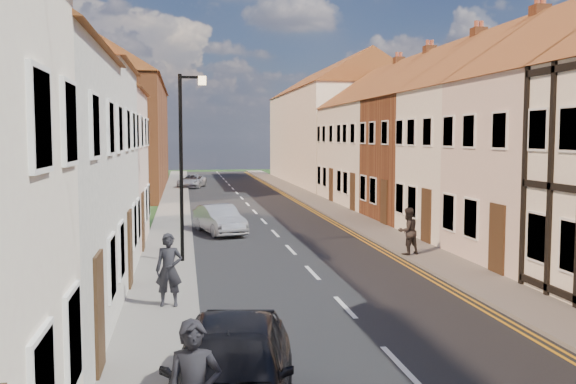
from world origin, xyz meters
TOP-DOWN VIEW (x-y plane):
  - road at (0.00, 30.00)m, footprint 7.00×90.00m
  - pavement_left at (-4.40, 30.00)m, footprint 1.80×90.00m
  - pavement_right at (4.40, 30.00)m, footprint 1.80×90.00m
  - cottage_r_cream_mid at (9.30, 23.50)m, footprint 8.30×5.20m
  - cottage_r_pink at (9.30, 28.90)m, footprint 8.30×6.00m
  - cottage_r_white_far at (9.30, 34.30)m, footprint 8.30×5.20m
  - cottage_r_cream_far at (9.30, 39.70)m, footprint 8.30×6.00m
  - cottage_l_pink at (-9.30, 23.85)m, footprint 8.30×6.30m
  - block_right_far at (9.30, 55.00)m, footprint 8.30×24.20m
  - block_left_far at (-9.30, 50.00)m, footprint 8.30×24.20m
  - lamppost at (-3.81, 20.00)m, footprint 0.88×0.15m
  - car_near at (-3.20, 8.13)m, footprint 2.50×4.75m
  - car_mid at (-2.35, 26.40)m, footprint 2.24×3.95m
  - car_distant at (-3.20, 51.65)m, footprint 2.66×4.20m
  - pedestrian_right at (3.70, 19.90)m, footprint 0.94×0.83m
  - pedestrian_left_b at (-4.20, 14.41)m, footprint 0.68×0.49m

SIDE VIEW (x-z plane):
  - road at x=0.00m, z-range 0.00..0.02m
  - pavement_left at x=-4.40m, z-range 0.00..0.12m
  - pavement_right at x=4.40m, z-range 0.00..0.12m
  - car_distant at x=-3.20m, z-range 0.00..1.08m
  - car_mid at x=-2.35m, z-range 0.00..1.23m
  - car_near at x=-3.20m, z-range 0.00..1.54m
  - pedestrian_right at x=3.70m, z-range 0.12..1.73m
  - pedestrian_left_b at x=-4.20m, z-range 0.12..1.86m
  - lamppost at x=-3.81m, z-range 0.54..6.54m
  - cottage_l_pink at x=-9.30m, z-range -0.03..8.77m
  - cottage_r_pink at x=9.30m, z-range -0.03..8.97m
  - cottage_r_cream_far at x=9.30m, z-range -0.03..8.97m
  - cottage_r_cream_mid at x=9.30m, z-range -0.02..8.98m
  - cottage_r_white_far at x=9.30m, z-range -0.02..8.98m
  - block_right_far at x=9.30m, z-range 0.04..10.54m
  - block_left_far at x=-9.30m, z-range 0.04..10.54m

